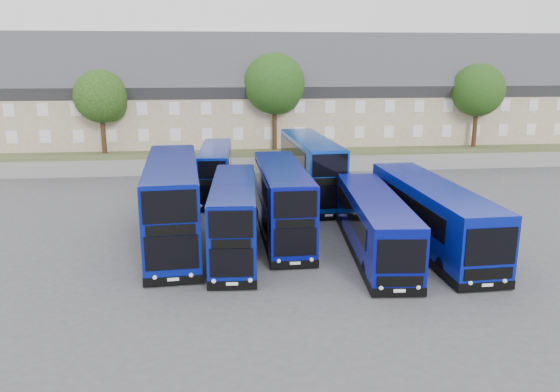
{
  "coord_description": "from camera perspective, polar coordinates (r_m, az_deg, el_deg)",
  "views": [
    {
      "loc": [
        -3.18,
        -26.85,
        10.6
      ],
      "look_at": [
        0.42,
        6.19,
        2.2
      ],
      "focal_mm": 35.0,
      "sensor_mm": 36.0,
      "label": 1
    }
  ],
  "objects": [
    {
      "name": "dd_rear_left",
      "position": [
        42.98,
        -6.72,
        2.41
      ],
      "size": [
        2.67,
        9.87,
        3.88
      ],
      "rotation": [
        0.0,
        0.0,
        -0.04
      ],
      "color": "#08209B",
      "rests_on": "ground"
    },
    {
      "name": "retaining_wall",
      "position": [
        51.89,
        -2.6,
        3.23
      ],
      "size": [
        70.0,
        0.4,
        1.5
      ],
      "primitive_type": "cube",
      "color": "slate",
      "rests_on": "ground"
    },
    {
      "name": "tree_west",
      "position": [
        53.15,
        -18.05,
        9.67
      ],
      "size": [
        4.8,
        4.8,
        7.65
      ],
      "color": "#382314",
      "rests_on": "earth_bank"
    },
    {
      "name": "ground",
      "position": [
        29.04,
        0.51,
        -7.22
      ],
      "size": [
        120.0,
        120.0,
        0.0
      ],
      "primitive_type": "plane",
      "color": "#48474C",
      "rests_on": "ground"
    },
    {
      "name": "tree_east",
      "position": [
        57.88,
        20.07,
        10.16
      ],
      "size": [
        5.12,
        5.12,
        8.16
      ],
      "color": "#382314",
      "rests_on": "earth_bank"
    },
    {
      "name": "coach_east_a",
      "position": [
        30.66,
        9.81,
        -3.06
      ],
      "size": [
        3.45,
        12.23,
        3.3
      ],
      "rotation": [
        0.0,
        0.0,
        -0.08
      ],
      "color": "#060C7F",
      "rests_on": "ground"
    },
    {
      "name": "terrace_row",
      "position": [
        57.32,
        -0.01,
        10.18
      ],
      "size": [
        60.0,
        10.4,
        11.2
      ],
      "color": "tan",
      "rests_on": "earth_bank"
    },
    {
      "name": "dd_rear_right",
      "position": [
        41.79,
        3.21,
        2.73
      ],
      "size": [
        3.33,
        11.99,
        4.72
      ],
      "rotation": [
        0.0,
        0.0,
        0.05
      ],
      "color": "#0836A2",
      "rests_on": "ground"
    },
    {
      "name": "dd_front_left",
      "position": [
        31.91,
        -11.11,
        -0.94
      ],
      "size": [
        3.63,
        12.53,
        4.92
      ],
      "rotation": [
        0.0,
        0.0,
        0.06
      ],
      "color": "navy",
      "rests_on": "ground"
    },
    {
      "name": "tree_mid",
      "position": [
        52.77,
        -0.43,
        11.43
      ],
      "size": [
        5.76,
        5.76,
        9.18
      ],
      "color": "#382314",
      "rests_on": "earth_bank"
    },
    {
      "name": "dd_front_right",
      "position": [
        32.8,
        0.23,
        -0.77
      ],
      "size": [
        2.62,
        10.99,
        4.35
      ],
      "rotation": [
        0.0,
        0.0,
        0.01
      ],
      "color": "#070C85",
      "rests_on": "ground"
    },
    {
      "name": "tree_far",
      "position": [
        66.81,
        22.15,
        10.7
      ],
      "size": [
        5.44,
        5.44,
        8.67
      ],
      "color": "#382314",
      "rests_on": "earth_bank"
    },
    {
      "name": "earth_bank",
      "position": [
        61.68,
        -3.2,
        5.21
      ],
      "size": [
        80.0,
        20.0,
        2.0
      ],
      "primitive_type": "cube",
      "color": "#474C2A",
      "rests_on": "ground"
    },
    {
      "name": "coach_east_b",
      "position": [
        32.53,
        15.48,
        -2.04
      ],
      "size": [
        3.27,
        13.48,
        3.66
      ],
      "rotation": [
        0.0,
        0.0,
        0.03
      ],
      "color": "#07158F",
      "rests_on": "ground"
    },
    {
      "name": "dd_front_mid",
      "position": [
        30.09,
        -4.81,
        -2.48
      ],
      "size": [
        2.9,
        10.37,
        4.07
      ],
      "rotation": [
        0.0,
        0.0,
        -0.05
      ],
      "color": "navy",
      "rests_on": "ground"
    }
  ]
}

